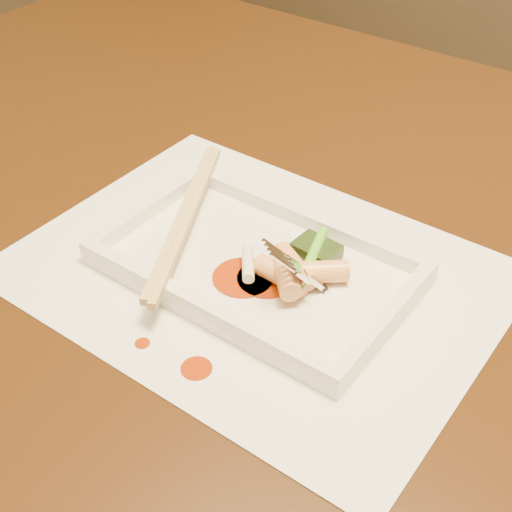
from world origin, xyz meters
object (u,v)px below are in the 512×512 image
Objects in this scene: chopstick_a at (182,215)px; placemat at (256,273)px; plate_base at (256,269)px; table at (318,319)px; fork at (344,213)px.

placemat is at bearing 0.00° from chopstick_a.
placemat is 1.54× the size of plate_base.
table is at bearing 36.43° from chopstick_a.
fork reaches higher than table.
table is at bearing 74.32° from plate_base.
fork is at bearing 14.42° from plate_base.
fork reaches higher than chopstick_a.
table is 10.00× the size of fork.
plate_base is 1.86× the size of fork.
table is 0.18m from chopstick_a.
chopstick_a is (-0.10, -0.08, 0.13)m from table.
chopstick_a reaches higher than table.
plate_base is at bearing -105.68° from table.
chopstick_a reaches higher than plate_base.
placemat is (-0.02, -0.08, 0.10)m from table.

